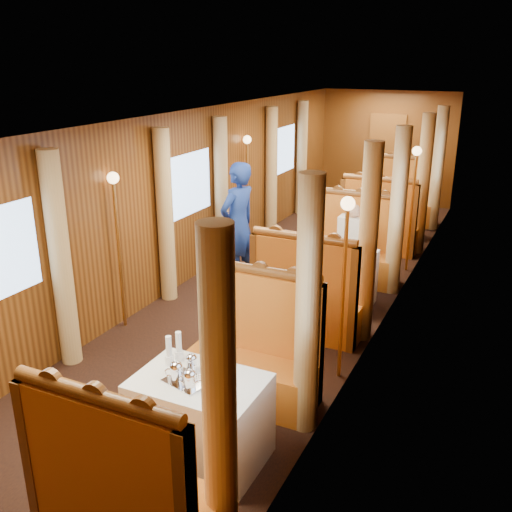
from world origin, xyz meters
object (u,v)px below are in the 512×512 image
Objects in this scene: table_far at (392,216)px; table_near at (200,419)px; passenger at (352,236)px; tea_tray at (187,381)px; rose_vase_mid at (335,239)px; table_mid at (333,278)px; teapot_back at (192,365)px; banquette_near_fwd at (123,495)px; rose_vase_far at (394,187)px; banquette_mid_aft at (355,253)px; fruit_plate at (220,394)px; banquette_far_fwd at (379,227)px; banquette_far_aft at (403,201)px; teapot_left at (176,374)px; steward at (238,224)px; banquette_mid_fwd at (307,303)px; banquette_near_aft at (253,358)px; teapot_right at (190,382)px.

table_near is at bearing -90.00° from table_far.
passenger reaches higher than table_far.
table_near is 3.09× the size of tea_tray.
tea_tray is 0.94× the size of rose_vase_mid.
teapot_back is (-0.12, -3.41, 0.44)m from table_mid.
tea_tray reaches higher than table_near.
banquette_near_fwd is 8.00m from rose_vase_far.
banquette_mid_aft is at bearing 90.00° from table_near.
banquette_near_fwd reaches higher than fruit_plate.
banquette_near_fwd is 8.98× the size of teapot_back.
tea_tray is 2.28× the size of teapot_back.
banquette_far_aft is at bearing 90.00° from banquette_far_fwd.
teapot_left reaches higher than fruit_plate.
passenger is (-0.00, -3.71, 0.32)m from banquette_far_aft.
steward is at bearing 87.85° from teapot_left.
passenger is at bearing 90.00° from banquette_mid_fwd.
table_near is 3.54m from rose_vase_mid.
banquette_near_fwd reaches higher than table_far.
steward is (-1.51, -0.88, 0.48)m from banquette_mid_aft.
passenger is at bearing 90.00° from table_mid.
banquette_mid_aft is at bearing -90.00° from table_far.
banquette_mid_aft reaches higher than fruit_plate.
steward reaches higher than tea_tray.
tea_tray reaches higher than table_mid.
table_far is 7.12m from teapot_left.
banquette_near_fwd is at bearing -59.40° from teapot_back.
banquette_near_fwd is 2.03m from banquette_near_aft.
table_near is at bearing -90.00° from banquette_far_fwd.
banquette_mid_aft is 4.63m from teapot_left.
teapot_left is at bearing -91.01° from banquette_far_aft.
teapot_right is (0.01, 0.86, 0.39)m from banquette_near_fwd.
rose_vase_far is at bearing 89.73° from banquette_far_fwd.
banquette_far_aft is 4.55m from rose_vase_mid.
teapot_left reaches higher than teapot_right.
banquette_far_fwd reaches higher than teapot_back.
teapot_back is at bearing 107.05° from tea_tray.
table_far is at bearing 90.00° from banquette_near_fwd.
rose_vase_far is at bearing 92.09° from fruit_plate.
rose_vase_mid is at bearing 99.77° from steward.
teapot_left is 0.16m from teapot_right.
banquette_far_fwd is (0.00, 1.47, 0.00)m from banquette_mid_aft.
banquette_mid_aft is 8.14× the size of teapot_right.
banquette_mid_fwd and banquette_far_fwd have the same top height.
table_mid is at bearing -90.00° from banquette_far_fwd.
fruit_plate is (0.26, 0.89, 0.35)m from banquette_near_fwd.
teapot_back is 0.08× the size of steward.
teapot_right is at bearing -89.90° from table_far.
banquette_far_fwd reaches higher than table_near.
teapot_back is at bearing 36.45° from steward.
banquette_far_fwd is (0.00, 3.50, 0.00)m from banquette_mid_fwd.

